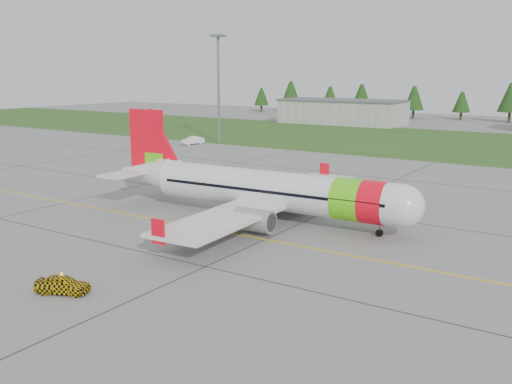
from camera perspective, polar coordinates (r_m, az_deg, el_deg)
The scene contains 9 objects.
ground at distance 47.77m, azimuth -14.60°, elevation -5.06°, with size 320.00×320.00×0.00m, color gray.
aircraft at distance 53.06m, azimuth 1.04°, elevation 0.19°, with size 32.49×29.90×9.84m.
follow_me_car at distance 37.81m, azimuth -18.90°, elevation -7.13°, with size 1.39×1.17×3.44m, color yellow.
service_van at distance 109.67m, azimuth -6.41°, elevation 5.96°, with size 1.62×1.53×4.64m, color white.
grass_strip at distance 118.32m, azimuth 16.14°, elevation 4.88°, with size 320.00×50.00×0.03m, color #30561E.
taxi_guideline at distance 53.23m, azimuth -8.25°, elevation -3.03°, with size 120.00×0.25×0.02m, color gold.
hangar_west at distance 154.79m, azimuth 8.60°, elevation 7.89°, with size 32.00×14.00×6.00m, color #A8A8A3.
floodlight_mast at distance 110.53m, azimuth -3.76°, elevation 10.05°, with size 0.50×0.50×20.00m, color slate.
treeline at distance 172.11m, azimuth 21.83°, elevation 8.24°, with size 160.00×8.00×10.00m, color #1C3F14, non-canonical shape.
Camera 1 is at (34.17, -30.46, 13.68)m, focal length 40.00 mm.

